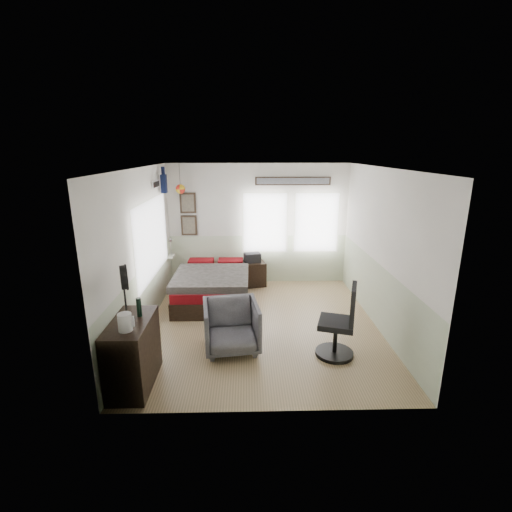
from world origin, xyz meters
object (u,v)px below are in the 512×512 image
object	(u,v)px
armchair	(231,326)
bed	(213,286)
task_chair	(340,328)
dresser	(133,353)
nightstand	(252,274)

from	to	relation	value
armchair	bed	bearing A→B (deg)	95.37
armchair	task_chair	distance (m)	1.63
dresser	bed	bearing A→B (deg)	74.45
bed	nightstand	distance (m)	1.20
armchair	nightstand	distance (m)	2.83
nightstand	dresser	bearing A→B (deg)	-126.73
nightstand	task_chair	world-z (taller)	task_chair
dresser	armchair	distance (m)	1.50
nightstand	task_chair	size ratio (longest dim) A/B	0.48
dresser	nightstand	world-z (taller)	dresser
bed	nightstand	size ratio (longest dim) A/B	3.65
bed	armchair	size ratio (longest dim) A/B	2.38
bed	dresser	xyz separation A→B (m)	(-0.78, -2.80, 0.14)
bed	dresser	bearing A→B (deg)	-104.96
task_chair	armchair	bearing A→B (deg)	-170.80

